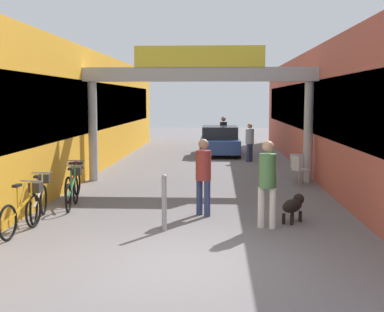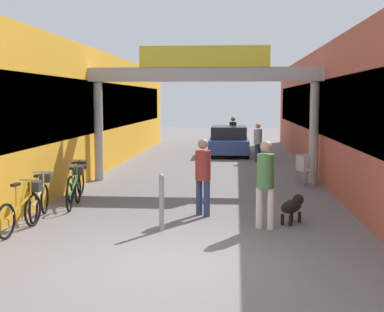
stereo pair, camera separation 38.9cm
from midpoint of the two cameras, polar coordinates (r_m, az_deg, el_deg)
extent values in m
plane|color=slate|center=(8.59, -0.75, -11.30)|extent=(80.00, 80.00, 0.00)
cube|color=gold|center=(20.05, -12.38, 4.61)|extent=(3.00, 26.00, 4.20)
cube|color=black|center=(19.66, -8.25, 5.28)|extent=(0.04, 23.40, 1.68)
cube|color=#B25142|center=(19.64, 17.47, 4.45)|extent=(3.00, 26.00, 4.20)
cube|color=black|center=(19.37, 13.20, 5.17)|extent=(0.04, 23.40, 1.68)
cylinder|color=#B2B2B2|center=(17.07, -9.30, 2.61)|extent=(0.28, 0.28, 3.11)
cylinder|color=#B2B2B2|center=(16.76, 13.54, 2.46)|extent=(0.28, 0.28, 3.11)
cube|color=#B2B2B2|center=(16.57, 2.04, 8.70)|extent=(7.40, 0.44, 0.42)
cube|color=yellow|center=(16.40, 2.01, 10.58)|extent=(3.96, 0.10, 0.64)
cylinder|color=silver|center=(10.81, 8.22, -5.49)|extent=(0.18, 0.18, 0.82)
cylinder|color=silver|center=(10.74, 9.45, -5.58)|extent=(0.18, 0.18, 0.82)
cylinder|color=#4C7F47|center=(10.65, 8.90, -1.60)|extent=(0.44, 0.44, 0.68)
sphere|color=tan|center=(10.60, 8.94, 0.99)|extent=(0.30, 0.30, 0.23)
cylinder|color=navy|center=(11.73, 2.53, -4.57)|extent=(0.20, 0.20, 0.79)
cylinder|color=navy|center=(11.90, 1.71, -4.42)|extent=(0.20, 0.20, 0.79)
cylinder|color=#99332D|center=(11.70, 2.13, -1.01)|extent=(0.48, 0.48, 0.66)
sphere|color=tan|center=(11.66, 2.14, 1.29)|extent=(0.32, 0.32, 0.22)
cylinder|color=navy|center=(21.98, 7.38, 0.30)|extent=(0.19, 0.19, 0.74)
cylinder|color=navy|center=(22.20, 7.67, 0.36)|extent=(0.19, 0.19, 0.74)
cylinder|color=#8C9EB2|center=(22.03, 7.55, 2.07)|extent=(0.47, 0.47, 0.61)
sphere|color=tan|center=(22.01, 7.57, 3.20)|extent=(0.29, 0.29, 0.21)
cylinder|color=navy|center=(25.82, 5.04, 1.27)|extent=(0.19, 0.19, 0.80)
cylinder|color=navy|center=(25.93, 4.57, 1.29)|extent=(0.19, 0.19, 0.80)
cylinder|color=black|center=(25.83, 4.82, 2.90)|extent=(0.46, 0.46, 0.66)
sphere|color=#8C664C|center=(25.81, 4.83, 3.96)|extent=(0.31, 0.31, 0.23)
ellipsoid|color=black|center=(11.31, 11.52, -5.30)|extent=(0.63, 0.74, 0.27)
sphere|color=black|center=(11.56, 12.22, -4.58)|extent=(0.32, 0.32, 0.23)
sphere|color=white|center=(11.49, 11.98, -5.20)|extent=(0.23, 0.23, 0.17)
cylinder|color=black|center=(11.58, 11.55, -6.28)|extent=(0.10, 0.10, 0.22)
cylinder|color=black|center=(11.50, 12.36, -6.39)|extent=(0.10, 0.10, 0.22)
cylinder|color=black|center=(11.22, 10.61, -6.66)|extent=(0.10, 0.10, 0.22)
cylinder|color=black|center=(11.14, 11.44, -6.77)|extent=(0.10, 0.10, 0.22)
torus|color=black|center=(11.25, -15.68, -5.58)|extent=(0.13, 0.67, 0.67)
torus|color=black|center=(10.38, -18.25, -6.64)|extent=(0.13, 0.67, 0.67)
cube|color=gold|center=(10.78, -16.94, -5.16)|extent=(0.14, 0.94, 0.34)
cylinder|color=gold|center=(10.63, -17.28, -4.11)|extent=(0.04, 0.04, 0.42)
cube|color=black|center=(10.60, -17.32, -2.94)|extent=(0.12, 0.23, 0.05)
cylinder|color=gold|center=(11.13, -15.87, -3.72)|extent=(0.04, 0.04, 0.46)
cylinder|color=gray|center=(11.09, -15.91, -2.50)|extent=(0.46, 0.08, 0.03)
cube|color=#332D28|center=(11.29, -15.42, -3.16)|extent=(0.26, 0.23, 0.20)
torus|color=black|center=(12.42, -14.58, -4.46)|extent=(0.14, 0.67, 0.67)
torus|color=black|center=(11.44, -15.63, -5.39)|extent=(0.14, 0.67, 0.67)
cube|color=beige|center=(11.90, -15.11, -4.06)|extent=(0.16, 0.94, 0.34)
cylinder|color=beige|center=(11.74, -15.26, -3.10)|extent=(0.04, 0.04, 0.42)
cube|color=black|center=(11.71, -15.29, -2.04)|extent=(0.13, 0.23, 0.05)
cylinder|color=beige|center=(12.30, -14.69, -2.77)|extent=(0.04, 0.04, 0.46)
cylinder|color=gray|center=(12.26, -14.72, -1.66)|extent=(0.46, 0.09, 0.03)
cube|color=#332D28|center=(12.48, -14.51, -2.27)|extent=(0.26, 0.23, 0.20)
torus|color=black|center=(13.48, -11.27, -3.55)|extent=(0.12, 0.67, 0.67)
torus|color=black|center=(12.50, -12.08, -4.33)|extent=(0.12, 0.67, 0.67)
cube|color=#338C4C|center=(12.96, -11.67, -3.15)|extent=(0.13, 0.94, 0.34)
cylinder|color=#338C4C|center=(12.81, -11.79, -2.26)|extent=(0.04, 0.04, 0.42)
cube|color=black|center=(12.78, -11.81, -1.28)|extent=(0.12, 0.23, 0.05)
cylinder|color=#338C4C|center=(13.37, -11.35, -1.99)|extent=(0.04, 0.04, 0.46)
cylinder|color=gray|center=(13.34, -11.37, -0.97)|extent=(0.46, 0.08, 0.03)
cube|color=#332D28|center=(13.55, -11.20, -1.54)|extent=(0.26, 0.22, 0.20)
torus|color=black|center=(14.57, -11.05, -2.83)|extent=(0.08, 0.67, 0.67)
torus|color=black|center=(13.60, -12.02, -3.49)|extent=(0.08, 0.67, 0.67)
cube|color=red|center=(14.06, -11.53, -2.43)|extent=(0.08, 0.94, 0.34)
cylinder|color=red|center=(13.91, -11.66, -1.60)|extent=(0.03, 0.03, 0.42)
cube|color=black|center=(13.88, -11.68, -0.70)|extent=(0.11, 0.22, 0.05)
cylinder|color=red|center=(14.46, -11.13, -1.38)|extent=(0.03, 0.03, 0.46)
cylinder|color=gray|center=(14.43, -11.15, -0.43)|extent=(0.46, 0.05, 0.03)
cube|color=#332D28|center=(14.65, -10.96, -0.97)|extent=(0.25, 0.21, 0.20)
cylinder|color=gray|center=(10.47, -2.20, -5.19)|extent=(0.10, 0.10, 1.04)
sphere|color=gray|center=(10.38, -2.21, -2.22)|extent=(0.10, 0.10, 0.10)
cylinder|color=gray|center=(16.44, 12.86, -2.25)|extent=(0.04, 0.04, 0.45)
cylinder|color=gray|center=(16.16, 13.53, -2.41)|extent=(0.04, 0.04, 0.45)
cylinder|color=gray|center=(16.25, 11.87, -2.32)|extent=(0.04, 0.04, 0.45)
cylinder|color=gray|center=(15.97, 12.53, -2.48)|extent=(0.04, 0.04, 0.45)
cube|color=silver|center=(16.17, 12.72, -1.51)|extent=(0.53, 0.53, 0.04)
cube|color=silver|center=(16.05, 12.20, -0.76)|extent=(0.21, 0.38, 0.40)
cylinder|color=gray|center=(17.17, 11.70, -1.87)|extent=(0.03, 0.03, 0.45)
cylinder|color=gray|center=(17.18, 12.83, -1.90)|extent=(0.03, 0.03, 0.45)
cylinder|color=gray|center=(16.83, 11.70, -2.03)|extent=(0.03, 0.03, 0.45)
cylinder|color=gray|center=(16.84, 12.86, -2.05)|extent=(0.03, 0.03, 0.45)
cube|color=silver|center=(16.97, 12.29, -1.14)|extent=(0.44, 0.44, 0.04)
cube|color=silver|center=(16.77, 12.32, -0.47)|extent=(0.40, 0.09, 0.40)
cube|color=#2D478C|center=(24.65, 4.38, 1.22)|extent=(1.82, 4.03, 0.60)
cube|color=#1E2328|center=(24.46, 4.40, 2.54)|extent=(1.61, 2.23, 0.55)
cylinder|color=black|center=(26.12, 2.60, 1.11)|extent=(0.21, 0.60, 0.60)
cylinder|color=black|center=(26.13, 6.09, 1.09)|extent=(0.21, 0.60, 0.60)
cylinder|color=black|center=(23.23, 2.45, 0.49)|extent=(0.21, 0.60, 0.60)
cylinder|color=black|center=(23.25, 6.37, 0.46)|extent=(0.21, 0.60, 0.60)
camera|label=1|loc=(0.19, -89.07, 0.10)|focal=50.00mm
camera|label=2|loc=(0.19, 90.93, -0.10)|focal=50.00mm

